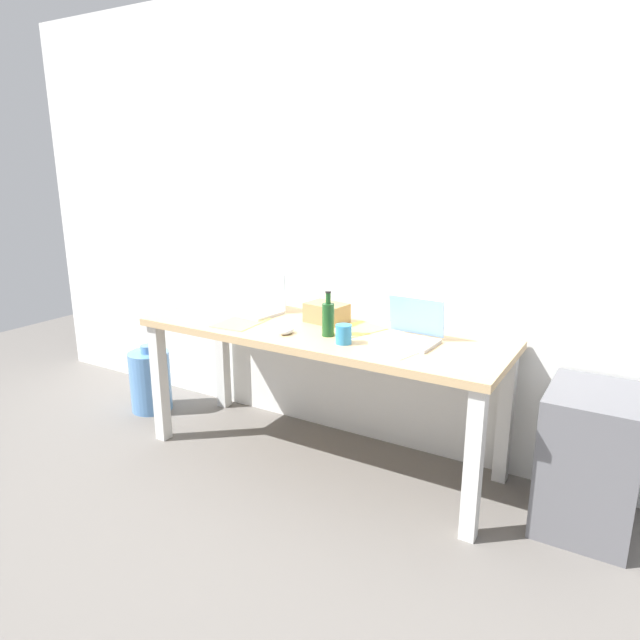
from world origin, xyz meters
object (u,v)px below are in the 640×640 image
Objects in this scene: computer_mouse at (286,331)px; water_cooler_jug at (150,381)px; laptop_left at (256,304)px; filing_cabinet at (589,460)px; desk at (320,346)px; cardboard_box at (327,313)px; coffee_mug at (344,334)px; laptop_right at (409,333)px; beer_bottle at (328,318)px.

computer_mouse is 0.22× the size of water_cooler_jug.
computer_mouse is at bearing -34.70° from laptop_left.
water_cooler_jug is at bearing -177.82° from filing_cabinet.
laptop_left reaches higher than desk.
laptop_left is 0.77× the size of water_cooler_jug.
cardboard_box is 0.40m from coffee_mug.
computer_mouse is 0.45× the size of cardboard_box.
laptop_left is 0.50m from computer_mouse.
laptop_right is at bearing -4.20° from laptop_left.
water_cooler_jug is (-1.81, -0.06, -0.60)m from laptop_right.
water_cooler_jug is (-1.28, -0.15, -0.61)m from cardboard_box.
laptop_left is at bearing 9.15° from water_cooler_jug.
laptop_left is at bearing 167.34° from desk.
coffee_mug is at bearing -142.51° from laptop_right.
laptop_left reaches higher than cardboard_box.
desk reaches higher than filing_cabinet.
beer_bottle is 0.26m from cardboard_box.
desk is 4.39× the size of water_cooler_jug.
computer_mouse is 1.05× the size of coffee_mug.
desk is at bearing 0.67° from water_cooler_jug.
laptop_left is 1.49× the size of beer_bottle.
desk is at bearing -175.21° from laptop_right.
filing_cabinet is at bearing 2.18° from water_cooler_jug.
computer_mouse reaches higher than water_cooler_jug.
beer_bottle is 1.37m from filing_cabinet.
coffee_mug is at bearing -5.31° from water_cooler_jug.
filing_cabinet is at bearing 14.24° from computer_mouse.
desk is at bearing 139.23° from beer_bottle.
desk is 0.31m from coffee_mug.
laptop_right is (0.49, 0.04, 0.14)m from desk.
laptop_right is at bearing -10.12° from cardboard_box.
computer_mouse is at bearing -121.06° from desk.
cardboard_box reaches higher than water_cooler_jug.
laptop_left reaches higher than water_cooler_jug.
coffee_mug is 0.15× the size of filing_cabinet.
coffee_mug reaches higher than computer_mouse.
beer_bottle is at bearing -58.25° from cardboard_box.
cardboard_box reaches higher than desk.
desk is 0.51m from laptop_right.
filing_cabinet is at bearing 7.76° from beer_bottle.
coffee_mug is at bearing -29.68° from beer_bottle.
filing_cabinet is at bearing 3.65° from desk.
beer_bottle is 1.56m from water_cooler_jug.
computer_mouse is at bearing -7.17° from water_cooler_jug.
filing_cabinet is (1.36, 0.09, -0.33)m from desk.
coffee_mug is at bearing -47.84° from cardboard_box.
laptop_left is at bearing 149.62° from computer_mouse.
laptop_right is 0.99m from filing_cabinet.
coffee_mug reaches higher than filing_cabinet.
cardboard_box is (-0.04, 0.14, 0.15)m from desk.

